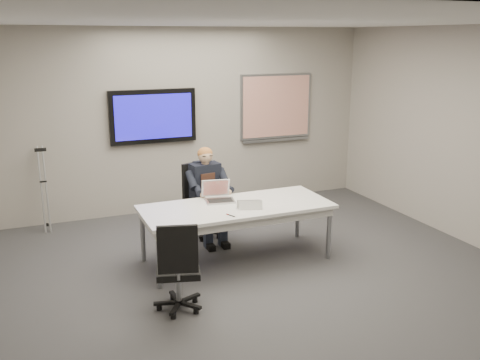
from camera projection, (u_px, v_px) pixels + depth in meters
name	position (u px, v px, depth m)	size (l,w,h in m)	color
floor	(266.00, 284.00, 5.91)	(6.00, 6.00, 0.02)	#343336
ceiling	(269.00, 21.00, 5.18)	(6.00, 6.00, 0.02)	silver
wall_back	(185.00, 121.00, 8.23)	(6.00, 0.02, 2.80)	#9D978E
conference_table	(236.00, 212.00, 6.41)	(2.28, 0.96, 0.70)	white
tv_display	(153.00, 116.00, 7.97)	(1.30, 0.09, 0.80)	black
whiteboard	(276.00, 108.00, 8.73)	(1.25, 0.08, 1.10)	gray
office_chair_far	(203.00, 213.00, 7.31)	(0.62, 0.62, 1.00)	black
office_chair_near	(179.00, 283.00, 5.27)	(0.56, 0.56, 0.96)	black
seated_person	(209.00, 205.00, 7.06)	(0.41, 0.70, 1.25)	#212737
crutch	(44.00, 187.00, 7.44)	(0.17, 0.37, 1.24)	#ADB0B5
laptop	(218.00, 195.00, 6.57)	(0.39, 0.38, 0.25)	#B2B2B5
name_tent	(250.00, 204.00, 6.24)	(0.28, 0.08, 0.11)	silver
pen	(231.00, 215.00, 6.01)	(0.01, 0.01, 0.14)	black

